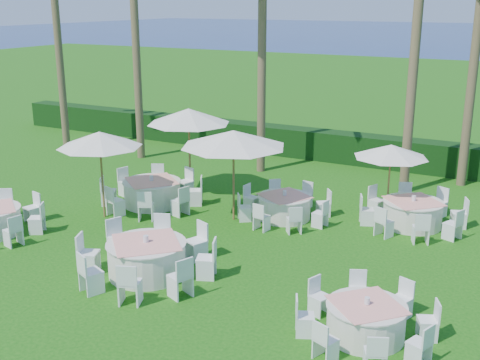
{
  "coord_description": "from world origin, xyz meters",
  "views": [
    {
      "loc": [
        7.45,
        -11.34,
        6.44
      ],
      "look_at": [
        -0.5,
        3.8,
        1.3
      ],
      "focal_mm": 45.0,
      "sensor_mm": 36.0,
      "label": 1
    }
  ],
  "objects_px": {
    "banquet_table_d": "(152,192)",
    "banquet_table_f": "(413,213)",
    "umbrella_b": "(233,138)",
    "umbrella_c": "(189,116)",
    "banquet_table_b": "(147,257)",
    "umbrella_a": "(100,139)",
    "banquet_table_c": "(366,320)",
    "banquet_table_e": "(284,206)",
    "umbrella_d": "(391,151)"
  },
  "relations": [
    {
      "from": "banquet_table_b",
      "to": "umbrella_d",
      "type": "height_order",
      "value": "umbrella_d"
    },
    {
      "from": "banquet_table_d",
      "to": "umbrella_a",
      "type": "xyz_separation_m",
      "value": [
        -0.63,
        -1.64,
        2.02
      ]
    },
    {
      "from": "banquet_table_d",
      "to": "umbrella_a",
      "type": "distance_m",
      "value": 2.67
    },
    {
      "from": "banquet_table_d",
      "to": "umbrella_d",
      "type": "relative_size",
      "value": 1.44
    },
    {
      "from": "umbrella_b",
      "to": "umbrella_a",
      "type": "bearing_deg",
      "value": -155.5
    },
    {
      "from": "banquet_table_c",
      "to": "banquet_table_f",
      "type": "height_order",
      "value": "banquet_table_f"
    },
    {
      "from": "umbrella_c",
      "to": "banquet_table_c",
      "type": "bearing_deg",
      "value": -37.86
    },
    {
      "from": "banquet_table_e",
      "to": "umbrella_c",
      "type": "relative_size",
      "value": 0.97
    },
    {
      "from": "banquet_table_c",
      "to": "banquet_table_e",
      "type": "bearing_deg",
      "value": 127.2
    },
    {
      "from": "banquet_table_c",
      "to": "banquet_table_e",
      "type": "height_order",
      "value": "banquet_table_e"
    },
    {
      "from": "banquet_table_e",
      "to": "umbrella_c",
      "type": "xyz_separation_m",
      "value": [
        -3.88,
        0.77,
        2.32
      ]
    },
    {
      "from": "banquet_table_e",
      "to": "banquet_table_f",
      "type": "relative_size",
      "value": 0.96
    },
    {
      "from": "banquet_table_b",
      "to": "banquet_table_e",
      "type": "bearing_deg",
      "value": 75.23
    },
    {
      "from": "umbrella_a",
      "to": "umbrella_d",
      "type": "xyz_separation_m",
      "value": [
        7.69,
        4.16,
        -0.39
      ]
    },
    {
      "from": "umbrella_b",
      "to": "umbrella_c",
      "type": "xyz_separation_m",
      "value": [
        -2.57,
        1.61,
        0.17
      ]
    },
    {
      "from": "banquet_table_b",
      "to": "banquet_table_e",
      "type": "height_order",
      "value": "banquet_table_b"
    },
    {
      "from": "umbrella_d",
      "to": "banquet_table_e",
      "type": "bearing_deg",
      "value": -148.55
    },
    {
      "from": "banquet_table_c",
      "to": "umbrella_b",
      "type": "distance_m",
      "value": 7.5
    },
    {
      "from": "umbrella_d",
      "to": "umbrella_a",
      "type": "bearing_deg",
      "value": -151.58
    },
    {
      "from": "umbrella_d",
      "to": "umbrella_c",
      "type": "bearing_deg",
      "value": -172.28
    },
    {
      "from": "banquet_table_c",
      "to": "banquet_table_e",
      "type": "distance_m",
      "value": 6.88
    },
    {
      "from": "banquet_table_f",
      "to": "umbrella_d",
      "type": "height_order",
      "value": "umbrella_d"
    },
    {
      "from": "banquet_table_b",
      "to": "banquet_table_c",
      "type": "xyz_separation_m",
      "value": [
        5.52,
        -0.29,
        -0.08
      ]
    },
    {
      "from": "banquet_table_d",
      "to": "umbrella_c",
      "type": "distance_m",
      "value": 2.83
    },
    {
      "from": "banquet_table_c",
      "to": "umbrella_d",
      "type": "bearing_deg",
      "value": 101.28
    },
    {
      "from": "banquet_table_b",
      "to": "banquet_table_f",
      "type": "relative_size",
      "value": 1.1
    },
    {
      "from": "umbrella_a",
      "to": "umbrella_c",
      "type": "xyz_separation_m",
      "value": [
        1.07,
        3.26,
        0.25
      ]
    },
    {
      "from": "banquet_table_c",
      "to": "umbrella_d",
      "type": "xyz_separation_m",
      "value": [
        -1.43,
        7.15,
        1.7
      ]
    },
    {
      "from": "umbrella_a",
      "to": "banquet_table_d",
      "type": "bearing_deg",
      "value": 68.96
    },
    {
      "from": "banquet_table_b",
      "to": "umbrella_c",
      "type": "height_order",
      "value": "umbrella_c"
    },
    {
      "from": "banquet_table_c",
      "to": "banquet_table_e",
      "type": "relative_size",
      "value": 0.95
    },
    {
      "from": "banquet_table_d",
      "to": "umbrella_c",
      "type": "bearing_deg",
      "value": 74.8
    },
    {
      "from": "banquet_table_f",
      "to": "umbrella_d",
      "type": "xyz_separation_m",
      "value": [
        -0.89,
        0.51,
        1.66
      ]
    },
    {
      "from": "banquet_table_c",
      "to": "banquet_table_d",
      "type": "relative_size",
      "value": 0.84
    },
    {
      "from": "banquet_table_b",
      "to": "banquet_table_f",
      "type": "height_order",
      "value": "banquet_table_b"
    },
    {
      "from": "banquet_table_b",
      "to": "umbrella_b",
      "type": "relative_size",
      "value": 1.04
    },
    {
      "from": "umbrella_c",
      "to": "umbrella_d",
      "type": "height_order",
      "value": "umbrella_c"
    },
    {
      "from": "banquet_table_d",
      "to": "umbrella_c",
      "type": "height_order",
      "value": "umbrella_c"
    },
    {
      "from": "banquet_table_e",
      "to": "banquet_table_b",
      "type": "bearing_deg",
      "value": -104.77
    },
    {
      "from": "banquet_table_c",
      "to": "umbrella_c",
      "type": "bearing_deg",
      "value": 142.14
    },
    {
      "from": "banquet_table_f",
      "to": "umbrella_b",
      "type": "bearing_deg",
      "value": -157.98
    },
    {
      "from": "umbrella_b",
      "to": "umbrella_c",
      "type": "height_order",
      "value": "umbrella_c"
    },
    {
      "from": "banquet_table_f",
      "to": "umbrella_a",
      "type": "distance_m",
      "value": 9.54
    },
    {
      "from": "banquet_table_d",
      "to": "banquet_table_f",
      "type": "height_order",
      "value": "banquet_table_d"
    },
    {
      "from": "banquet_table_b",
      "to": "banquet_table_f",
      "type": "distance_m",
      "value": 8.07
    },
    {
      "from": "banquet_table_b",
      "to": "banquet_table_e",
      "type": "distance_m",
      "value": 5.37
    },
    {
      "from": "banquet_table_c",
      "to": "umbrella_d",
      "type": "distance_m",
      "value": 7.48
    },
    {
      "from": "banquet_table_e",
      "to": "banquet_table_f",
      "type": "distance_m",
      "value": 3.8
    },
    {
      "from": "banquet_table_c",
      "to": "banquet_table_e",
      "type": "xyz_separation_m",
      "value": [
        -4.16,
        5.48,
        0.01
      ]
    },
    {
      "from": "banquet_table_c",
      "to": "banquet_table_f",
      "type": "bearing_deg",
      "value": 94.64
    }
  ]
}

